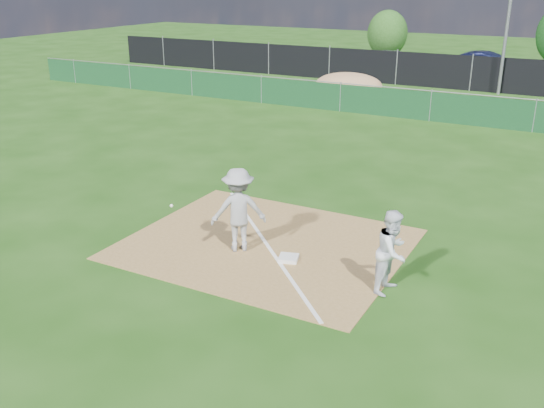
{
  "coord_description": "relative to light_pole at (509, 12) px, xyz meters",
  "views": [
    {
      "loc": [
        6.04,
        -9.87,
        5.69
      ],
      "look_at": [
        0.15,
        1.0,
        1.0
      ],
      "focal_mm": 40.0,
      "sensor_mm": 36.0,
      "label": 1
    }
  ],
  "objects": [
    {
      "name": "ground",
      "position": [
        -1.5,
        -12.7,
        -4.0
      ],
      "size": [
        90.0,
        90.0,
        0.0
      ],
      "primitive_type": "plane",
      "color": "#19410E",
      "rests_on": "ground"
    },
    {
      "name": "infield_dirt",
      "position": [
        -1.5,
        -21.7,
        -3.99
      ],
      "size": [
        6.0,
        5.0,
        0.02
      ],
      "primitive_type": "cube",
      "color": "olive",
      "rests_on": "ground"
    },
    {
      "name": "foul_line",
      "position": [
        -1.5,
        -21.7,
        -3.98
      ],
      "size": [
        5.01,
        5.01,
        0.01
      ],
      "primitive_type": "cube",
      "rotation": [
        0.0,
        0.0,
        0.79
      ],
      "color": "white",
      "rests_on": "infield_dirt"
    },
    {
      "name": "green_fence",
      "position": [
        -1.5,
        -7.7,
        -3.4
      ],
      "size": [
        44.0,
        0.05,
        1.2
      ],
      "primitive_type": "cube",
      "color": "#0E361A",
      "rests_on": "ground"
    },
    {
      "name": "dirt_mound",
      "position": [
        -6.5,
        -4.2,
        -3.42
      ],
      "size": [
        3.38,
        2.6,
        1.17
      ],
      "primitive_type": "ellipsoid",
      "color": "#A3784F",
      "rests_on": "ground"
    },
    {
      "name": "black_fence",
      "position": [
        -1.5,
        0.3,
        -3.1
      ],
      "size": [
        46.0,
        0.04,
        1.8
      ],
      "primitive_type": "cube",
      "color": "black",
      "rests_on": "ground"
    },
    {
      "name": "parking_lot",
      "position": [
        -1.5,
        5.3,
        -4.0
      ],
      "size": [
        46.0,
        9.0,
        0.01
      ],
      "primitive_type": "cube",
      "color": "black",
      "rests_on": "ground"
    },
    {
      "name": "light_pole",
      "position": [
        0.0,
        0.0,
        0.0
      ],
      "size": [
        0.16,
        0.16,
        8.0
      ],
      "primitive_type": "cylinder",
      "color": "slate",
      "rests_on": "ground"
    },
    {
      "name": "first_base",
      "position": [
        -0.67,
        -22.21,
        -3.94
      ],
      "size": [
        0.5,
        0.5,
        0.08
      ],
      "primitive_type": "cube",
      "rotation": [
        0.0,
        0.0,
        0.29
      ],
      "color": "white",
      "rests_on": "infield_dirt"
    },
    {
      "name": "play_at_first",
      "position": [
        -1.88,
        -22.24,
        -3.05
      ],
      "size": [
        2.53,
        1.27,
        1.86
      ],
      "color": "#A7A7A9",
      "rests_on": "infield_dirt"
    },
    {
      "name": "runner",
      "position": [
        1.62,
        -22.42,
        -3.18
      ],
      "size": [
        0.71,
        0.87,
        1.64
      ],
      "primitive_type": "imported",
      "rotation": [
        0.0,
        0.0,
        1.45
      ],
      "color": "white",
      "rests_on": "ground"
    },
    {
      "name": "car_left",
      "position": [
        -7.15,
        5.2,
        -3.32
      ],
      "size": [
        4.0,
        1.79,
        1.33
      ],
      "primitive_type": "imported",
      "rotation": [
        0.0,
        0.0,
        1.62
      ],
      "color": "#B3B6BC",
      "rests_on": "parking_lot"
    },
    {
      "name": "car_mid",
      "position": [
        -1.38,
        4.14,
        -3.21
      ],
      "size": [
        4.86,
        1.97,
        1.57
      ],
      "primitive_type": "imported",
      "rotation": [
        0.0,
        0.0,
        1.51
      ],
      "color": "#111533",
      "rests_on": "parking_lot"
    },
    {
      "name": "tree_left",
      "position": [
        -9.59,
        10.89,
        -2.26
      ],
      "size": [
        2.85,
        2.85,
        3.39
      ],
      "color": "#382316",
      "rests_on": "ground"
    }
  ]
}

